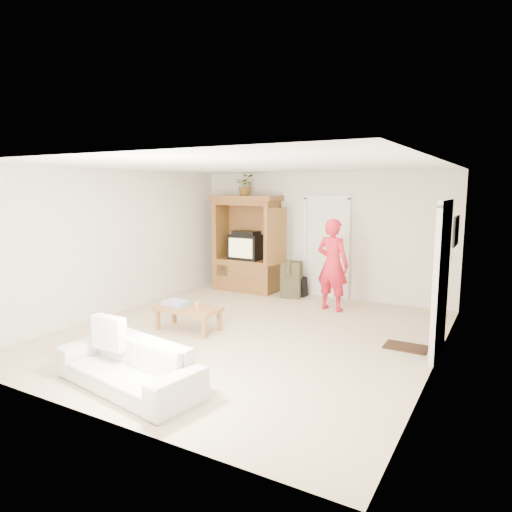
{
  "coord_description": "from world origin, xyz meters",
  "views": [
    {
      "loc": [
        3.52,
        -5.93,
        2.3
      ],
      "look_at": [
        -0.19,
        0.6,
        1.15
      ],
      "focal_mm": 32.0,
      "sensor_mm": 36.0,
      "label": 1
    }
  ],
  "objects_px": {
    "sofa": "(128,365)",
    "man": "(333,265)",
    "armoire": "(247,250)",
    "coffee_table": "(188,310)"
  },
  "relations": [
    {
      "from": "armoire",
      "to": "sofa",
      "type": "distance_m",
      "value": 5.23
    },
    {
      "from": "man",
      "to": "coffee_table",
      "type": "relative_size",
      "value": 1.64
    },
    {
      "from": "sofa",
      "to": "man",
      "type": "bearing_deg",
      "value": 88.34
    },
    {
      "from": "sofa",
      "to": "coffee_table",
      "type": "bearing_deg",
      "value": 119.03
    },
    {
      "from": "armoire",
      "to": "sofa",
      "type": "height_order",
      "value": "armoire"
    },
    {
      "from": "armoire",
      "to": "coffee_table",
      "type": "bearing_deg",
      "value": -77.64
    },
    {
      "from": "sofa",
      "to": "coffee_table",
      "type": "distance_m",
      "value": 2.18
    },
    {
      "from": "man",
      "to": "armoire",
      "type": "bearing_deg",
      "value": -7.94
    },
    {
      "from": "armoire",
      "to": "sofa",
      "type": "xyz_separation_m",
      "value": [
        1.38,
        -5.0,
        -0.63
      ]
    },
    {
      "from": "sofa",
      "to": "coffee_table",
      "type": "xyz_separation_m",
      "value": [
        -0.73,
        2.05,
        0.06
      ]
    }
  ]
}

